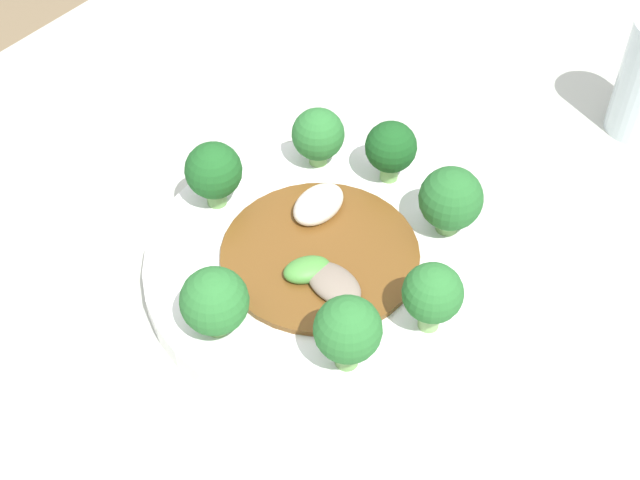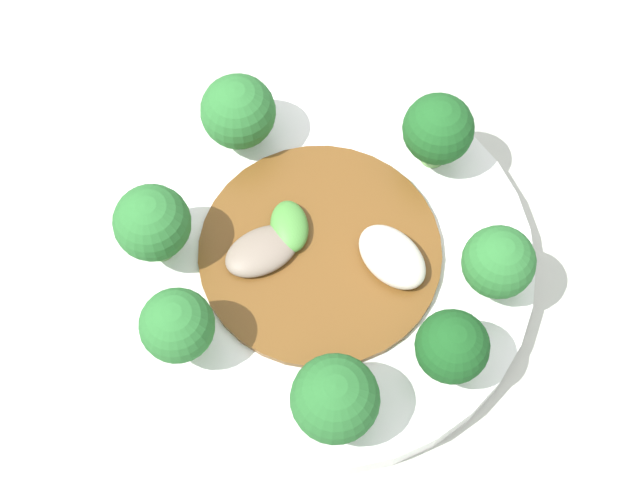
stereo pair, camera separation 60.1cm
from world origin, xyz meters
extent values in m
cylinder|color=white|center=(-0.03, 0.05, 0.79)|extent=(0.29, 0.29, 0.02)
cylinder|color=#70A356|center=(0.04, 0.13, 0.81)|extent=(0.02, 0.02, 0.02)
sphere|color=#2D7533|center=(0.04, 0.13, 0.84)|extent=(0.05, 0.05, 0.05)
cylinder|color=#89B76B|center=(-0.03, 0.16, 0.81)|extent=(0.02, 0.02, 0.02)
sphere|color=#2D7533|center=(-0.03, 0.16, 0.84)|extent=(0.05, 0.05, 0.05)
cylinder|color=#7AAD5B|center=(0.07, 0.03, 0.81)|extent=(0.02, 0.02, 0.01)
sphere|color=#2D7533|center=(0.07, 0.03, 0.83)|extent=(0.05, 0.05, 0.05)
cylinder|color=#70A356|center=(-0.12, 0.11, 0.81)|extent=(0.02, 0.02, 0.01)
sphere|color=#286B2D|center=(-0.12, 0.11, 0.84)|extent=(0.05, 0.05, 0.05)
cylinder|color=#7AAD5B|center=(-0.12, -0.03, 0.81)|extent=(0.02, 0.02, 0.01)
sphere|color=#2D7533|center=(-0.12, -0.03, 0.83)|extent=(0.05, 0.05, 0.05)
cylinder|color=#70A356|center=(-0.03, -0.06, 0.81)|extent=(0.02, 0.02, 0.02)
sphere|color=#1E5B23|center=(-0.03, -0.06, 0.84)|extent=(0.05, 0.05, 0.05)
cylinder|color=#7AAD5B|center=(-0.15, 0.04, 0.81)|extent=(0.02, 0.02, 0.02)
sphere|color=#19511E|center=(-0.15, 0.04, 0.84)|extent=(0.05, 0.05, 0.05)
cylinder|color=brown|center=(-0.03, 0.05, 0.80)|extent=(0.17, 0.17, 0.01)
ellipsoid|color=silver|center=(-0.07, 0.02, 0.81)|extent=(0.05, 0.04, 0.02)
ellipsoid|color=#4C933D|center=(-0.01, 0.05, 0.81)|extent=(0.05, 0.04, 0.02)
ellipsoid|color=gray|center=(-0.01, 0.08, 0.81)|extent=(0.04, 0.06, 0.01)
camera|label=1|loc=(0.36, 0.35, 1.35)|focal=50.00mm
camera|label=2|loc=(-0.23, 0.22, 1.35)|focal=50.00mm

